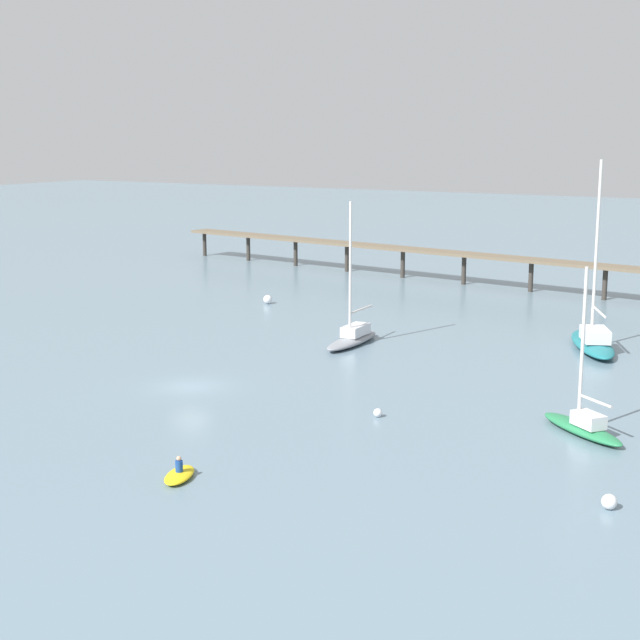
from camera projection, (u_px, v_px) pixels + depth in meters
name	position (u px, v px, depth m)	size (l,w,h in m)	color
ground_plane	(191.00, 387.00, 61.95)	(400.00, 400.00, 0.00)	slate
sailboat_green	(583.00, 423.00, 52.03)	(6.06, 5.11, 9.29)	#287F4C
sailboat_gray	(353.00, 335.00, 74.25)	(2.08, 7.80, 11.23)	gray
sailboat_teal	(593.00, 340.00, 72.29)	(6.53, 10.03, 14.39)	#1E727A
dinghy_yellow	(179.00, 474.00, 45.48)	(2.08, 2.98, 1.14)	yellow
mooring_buoy_outer	(378.00, 413.00, 55.30)	(0.51, 0.51, 0.51)	silver
mooring_buoy_inner	(268.00, 299.00, 91.82)	(0.85, 0.85, 0.85)	silver
mooring_buoy_near	(609.00, 502.00, 41.75)	(0.70, 0.70, 0.70)	silver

